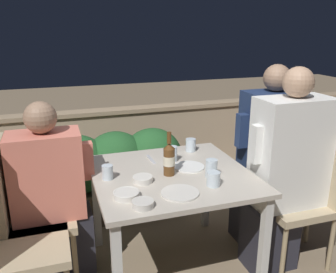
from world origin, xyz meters
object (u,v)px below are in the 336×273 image
Objects in this scene: chair_right_far at (288,166)px; chair_right_near at (308,185)px; person_white_polo at (285,173)px; person_coral_top at (55,194)px; person_navy_jumper at (266,156)px; chair_left_far at (19,203)px; beer_bottle at (169,159)px; chair_left_near at (4,231)px.

chair_right_near is at bearing -103.17° from chair_right_far.
person_white_polo reaches higher than chair_right_far.
chair_right_far is at bearing 49.33° from person_white_polo.
person_coral_top is 1.48m from person_white_polo.
chair_left_far is at bearing 179.59° from person_navy_jumper.
person_coral_top is 1.51m from person_navy_jumper.
beer_bottle is at bearing 168.27° from person_white_polo.
chair_left_far is 1.68m from person_white_polo.
person_white_polo reaches higher than chair_right_near.
person_coral_top is at bearing 179.59° from chair_right_far.
person_coral_top reaches higher than chair_right_near.
chair_right_near is (1.90, -0.03, 0.00)m from chair_left_near.
chair_left_near is at bearing -171.51° from chair_right_far.
chair_right_far is (1.98, 0.30, 0.00)m from chair_left_near.
person_white_polo is (-0.20, 0.00, 0.12)m from chair_right_near.
chair_left_near is 2.00m from chair_right_far.
person_white_polo is 1.42× the size of chair_right_far.
person_navy_jumper is at bearing 111.46° from chair_right_near.
chair_left_near is 0.71× the size of person_navy_jumper.
person_coral_top is at bearing 165.14° from beer_bottle.
person_white_polo is 4.91× the size of beer_bottle.
person_coral_top is 1.23× the size of chair_right_far.
chair_right_near is 0.71× the size of person_navy_jumper.
chair_right_far is 0.23m from person_navy_jumper.
person_white_polo is 0.77m from beer_bottle.
chair_left_near and chair_left_far have the same top height.
chair_left_near is at bearing -170.55° from person_navy_jumper.
person_navy_jumper is at bearing 9.45° from chair_left_near.
person_navy_jumper is (-0.13, 0.33, 0.11)m from chair_right_near.
chair_right_far is (0.08, 0.33, 0.00)m from chair_right_near.
chair_left_near is at bearing 179.09° from chair_right_near.
person_navy_jumper reaches higher than person_coral_top.
chair_left_near is at bearing -100.13° from chair_left_far.
chair_left_far is 0.81× the size of person_coral_top.
person_white_polo is 0.44m from chair_right_far.
chair_left_far is at bearing 169.64° from chair_right_near.
person_white_polo is at bearing -103.07° from person_navy_jumper.
chair_right_near is (1.64, -0.34, -0.02)m from person_coral_top.
beer_bottle is (-0.95, 0.15, 0.25)m from chair_right_near.
chair_right_near and chair_right_far have the same top height.
beer_bottle is at bearing 7.39° from chair_left_near.
chair_right_far is (1.71, -0.01, -0.02)m from person_coral_top.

